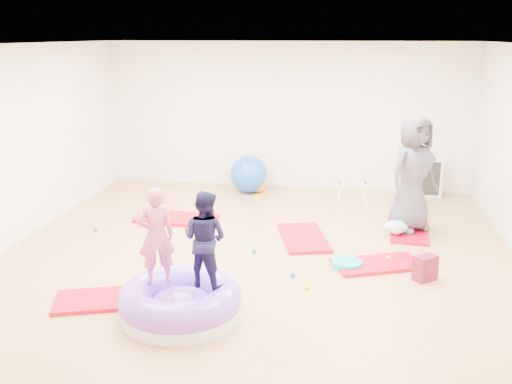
# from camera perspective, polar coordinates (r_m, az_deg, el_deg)

# --- Properties ---
(room) EXTENTS (7.01, 8.01, 2.81)m
(room) POSITION_cam_1_polar(r_m,az_deg,el_deg) (7.16, -0.39, 3.22)
(room) COLOR tan
(room) RESTS_ON ground
(gym_mat_front_left) EXTENTS (1.30, 0.93, 0.05)m
(gym_mat_front_left) POSITION_cam_1_polar(r_m,az_deg,el_deg) (6.78, -14.61, -10.34)
(gym_mat_front_left) COLOR #C00A36
(gym_mat_front_left) RESTS_ON ground
(gym_mat_mid_left) EXTENTS (1.33, 0.74, 0.05)m
(gym_mat_mid_left) POSITION_cam_1_polar(r_m,az_deg,el_deg) (9.37, -7.94, -2.64)
(gym_mat_mid_left) COLOR #C00A36
(gym_mat_mid_left) RESTS_ON ground
(gym_mat_center_back) EXTENTS (0.90, 1.34, 0.05)m
(gym_mat_center_back) POSITION_cam_1_polar(r_m,az_deg,el_deg) (8.46, 4.79, -4.57)
(gym_mat_center_back) COLOR #C00A36
(gym_mat_center_back) RESTS_ON ground
(gym_mat_right) EXTENTS (1.26, 0.95, 0.05)m
(gym_mat_right) POSITION_cam_1_polar(r_m,az_deg,el_deg) (7.67, 12.05, -7.07)
(gym_mat_right) COLOR #C00A36
(gym_mat_right) RESTS_ON ground
(gym_mat_rear_right) EXTENTS (0.65, 1.15, 0.05)m
(gym_mat_rear_right) POSITION_cam_1_polar(r_m,az_deg,el_deg) (9.01, 15.10, -3.82)
(gym_mat_rear_right) COLOR #C00A36
(gym_mat_rear_right) RESTS_ON ground
(inflatable_cushion) EXTENTS (1.33, 1.33, 0.42)m
(inflatable_cushion) POSITION_cam_1_polar(r_m,az_deg,el_deg) (6.25, -7.54, -10.83)
(inflatable_cushion) COLOR silver
(inflatable_cushion) RESTS_ON ground
(child_pink) EXTENTS (0.46, 0.40, 1.07)m
(child_pink) POSITION_cam_1_polar(r_m,az_deg,el_deg) (6.11, -9.98, -3.88)
(child_pink) COLOR #CB5A7F
(child_pink) RESTS_ON inflatable_cushion
(child_navy) EXTENTS (0.61, 0.53, 1.04)m
(child_navy) POSITION_cam_1_polar(r_m,az_deg,el_deg) (5.99, -5.14, -4.24)
(child_navy) COLOR #151134
(child_navy) RESTS_ON inflatable_cushion
(adult_caregiver) EXTENTS (1.02, 0.98, 1.76)m
(adult_caregiver) POSITION_cam_1_polar(r_m,az_deg,el_deg) (8.80, 15.44, 1.82)
(adult_caregiver) COLOR #464453
(adult_caregiver) RESTS_ON gym_mat_rear_right
(infant) EXTENTS (0.35, 0.36, 0.21)m
(infant) POSITION_cam_1_polar(r_m,az_deg,el_deg) (8.73, 13.82, -3.46)
(infant) COLOR #94CDF3
(infant) RESTS_ON gym_mat_rear_right
(ball_pit_balls) EXTENTS (4.84, 2.84, 0.07)m
(ball_pit_balls) POSITION_cam_1_polar(r_m,az_deg,el_deg) (7.93, 3.37, -5.89)
(ball_pit_balls) COLOR #218441
(ball_pit_balls) RESTS_ON ground
(exercise_ball_blue) EXTENTS (0.71, 0.71, 0.71)m
(exercise_ball_blue) POSITION_cam_1_polar(r_m,az_deg,el_deg) (10.82, -0.72, 1.78)
(exercise_ball_blue) COLOR blue
(exercise_ball_blue) RESTS_ON ground
(exercise_ball_orange) EXTENTS (0.40, 0.40, 0.40)m
(exercise_ball_orange) POSITION_cam_1_polar(r_m,az_deg,el_deg) (10.86, 0.17, 1.00)
(exercise_ball_orange) COLOR #FB9700
(exercise_ball_orange) RESTS_ON ground
(infant_play_gym) EXTENTS (0.60, 0.57, 0.46)m
(infant_play_gym) POSITION_cam_1_polar(r_m,az_deg,el_deg) (10.03, 9.57, 0.19)
(infant_play_gym) COLOR silver
(infant_play_gym) RESTS_ON ground
(cube_shelf) EXTENTS (0.73, 0.36, 0.73)m
(cube_shelf) POSITION_cam_1_polar(r_m,az_deg,el_deg) (11.07, 16.20, 1.53)
(cube_shelf) COLOR silver
(cube_shelf) RESTS_ON ground
(balance_disc) EXTENTS (0.40, 0.40, 0.09)m
(balance_disc) POSITION_cam_1_polar(r_m,az_deg,el_deg) (7.54, 9.07, -7.12)
(balance_disc) COLOR #0AAEB1
(balance_disc) RESTS_ON ground
(backpack) EXTENTS (0.32, 0.30, 0.32)m
(backpack) POSITION_cam_1_polar(r_m,az_deg,el_deg) (7.34, 16.57, -7.31)
(backpack) COLOR #C12649
(backpack) RESTS_ON ground
(yellow_toy) EXTENTS (0.19, 0.19, 0.03)m
(yellow_toy) POSITION_cam_1_polar(r_m,az_deg,el_deg) (6.53, -4.49, -11.02)
(yellow_toy) COLOR yellow
(yellow_toy) RESTS_ON ground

